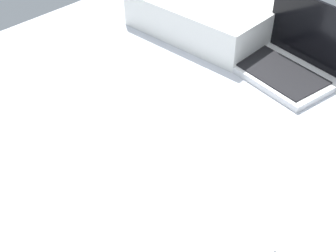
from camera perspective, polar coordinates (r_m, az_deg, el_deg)
bed_mattress at (r=124.90cm, az=2.86°, el=-2.96°), size 180.00×140.00×18.00cm
laptop at (r=143.76cm, az=16.12°, el=8.44°), size 36.87×29.02×23.00cm
pillow at (r=165.13cm, az=5.18°, el=14.92°), size 52.00×36.00×13.00cm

